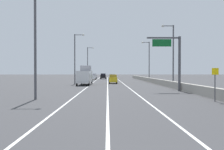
{
  "coord_description": "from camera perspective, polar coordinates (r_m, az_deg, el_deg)",
  "views": [
    {
      "loc": [
        -2.01,
        -4.79,
        2.69
      ],
      "look_at": [
        -1.25,
        38.96,
        2.09
      ],
      "focal_mm": 41.29,
      "sensor_mm": 36.0,
      "label": 1
    }
  ],
  "objects": [
    {
      "name": "car_black_4",
      "position": [
        93.09,
        -1.96,
        -0.26
      ],
      "size": [
        2.1,
        4.81,
        1.96
      ],
      "color": "black",
      "rests_on": "ground_plane"
    },
    {
      "name": "car_silver_2",
      "position": [
        75.81,
        -0.04,
        -0.53
      ],
      "size": [
        1.79,
        4.39,
        1.9
      ],
      "color": "#B7B7BC",
      "rests_on": "ground_plane"
    },
    {
      "name": "lamp_post_left_mid",
      "position": [
        54.95,
        -7.99,
        4.31
      ],
      "size": [
        2.14,
        0.44,
        10.63
      ],
      "color": "#4C4C51",
      "rests_on": "ground_plane"
    },
    {
      "name": "lamp_post_right_third",
      "position": [
        69.14,
        8.03,
        3.59
      ],
      "size": [
        2.14,
        0.44,
        10.63
      ],
      "color": "#4C4C51",
      "rests_on": "ground_plane"
    },
    {
      "name": "lamp_post_right_second",
      "position": [
        44.97,
        13.11,
        5.08
      ],
      "size": [
        2.14,
        0.44,
        10.63
      ],
      "color": "#4C4C51",
      "rests_on": "ground_plane"
    },
    {
      "name": "jersey_barrier_right",
      "position": [
        46.05,
        12.18,
        -1.89
      ],
      "size": [
        0.6,
        120.0,
        1.1
      ],
      "primitive_type": "cube",
      "color": "#9E998E",
      "rests_on": "ground_plane"
    },
    {
      "name": "car_white_1",
      "position": [
        85.92,
        -4.1,
        -0.35
      ],
      "size": [
        2.03,
        4.16,
        1.99
      ],
      "color": "white",
      "rests_on": "ground_plane"
    },
    {
      "name": "lane_stripe_left",
      "position": [
        59.95,
        -4.34,
        -1.78
      ],
      "size": [
        0.16,
        130.0,
        0.0
      ],
      "primitive_type": "cube",
      "color": "silver",
      "rests_on": "ground_plane"
    },
    {
      "name": "lamp_post_left_far",
      "position": [
        84.39,
        -5.26,
        3.08
      ],
      "size": [
        2.14,
        0.44,
        10.63
      ],
      "color": "#4C4C51",
      "rests_on": "ground_plane"
    },
    {
      "name": "overhead_sign_gantry",
      "position": [
        36.36,
        13.61,
        3.98
      ],
      "size": [
        4.68,
        0.36,
        7.5
      ],
      "color": "#47474C",
      "rests_on": "ground_plane"
    },
    {
      "name": "box_truck",
      "position": [
        52.24,
        -6.02,
        -0.22
      ],
      "size": [
        2.57,
        9.22,
        3.91
      ],
      "color": "silver",
      "rests_on": "ground_plane"
    },
    {
      "name": "lamp_post_left_near",
      "position": [
        25.89,
        -16.12,
        8.26
      ],
      "size": [
        2.14,
        0.44,
        10.63
      ],
      "color": "#4C4C51",
      "rests_on": "ground_plane"
    },
    {
      "name": "lane_stripe_center",
      "position": [
        59.85,
        -0.99,
        -1.78
      ],
      "size": [
        0.16,
        130.0,
        0.0
      ],
      "primitive_type": "cube",
      "color": "silver",
      "rests_on": "ground_plane"
    },
    {
      "name": "car_green_3",
      "position": [
        84.12,
        0.05,
        -0.41
      ],
      "size": [
        2.0,
        4.28,
        1.86
      ],
      "color": "#196033",
      "rests_on": "ground_plane"
    },
    {
      "name": "car_yellow_0",
      "position": [
        57.44,
        0.23,
        -0.89
      ],
      "size": [
        1.83,
        4.42,
        2.01
      ],
      "color": "gold",
      "rests_on": "ground_plane"
    },
    {
      "name": "speed_advisory_sign",
      "position": [
        24.7,
        21.86,
        -1.42
      ],
      "size": [
        0.6,
        0.11,
        3.0
      ],
      "color": "#4C4C51",
      "rests_on": "ground_plane"
    },
    {
      "name": "lane_stripe_right",
      "position": [
        59.95,
        2.36,
        -1.78
      ],
      "size": [
        0.16,
        130.0,
        0.0
      ],
      "primitive_type": "cube",
      "color": "silver",
      "rests_on": "ground_plane"
    },
    {
      "name": "ground_plane",
      "position": [
        68.87,
        0.68,
        -1.45
      ],
      "size": [
        320.0,
        320.0,
        0.0
      ],
      "primitive_type": "plane",
      "color": "#38383A"
    }
  ]
}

